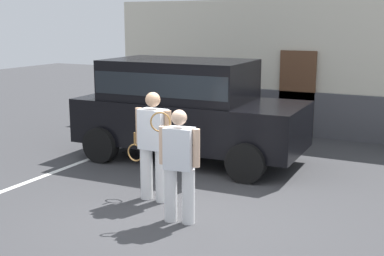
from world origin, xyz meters
name	(u,v)px	position (x,y,z in m)	size (l,w,h in m)	color
ground_plane	(172,213)	(0.00, 0.00, 0.00)	(40.00, 40.00, 0.00)	#38383A
parking_stripe_0	(78,163)	(-3.03, 1.50, 0.00)	(0.12, 4.40, 0.01)	silver
house_frontage	(295,72)	(0.00, 6.25, 1.56)	(10.01, 0.40, 3.33)	beige
parked_suv	(185,105)	(-1.26, 2.79, 1.15)	(4.66, 2.29, 2.05)	black
tennis_player_man	(153,145)	(-0.54, 0.37, 0.90)	(0.90, 0.28, 1.75)	white
tennis_player_woman	(179,164)	(0.26, -0.26, 0.86)	(0.75, 0.30, 1.63)	white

